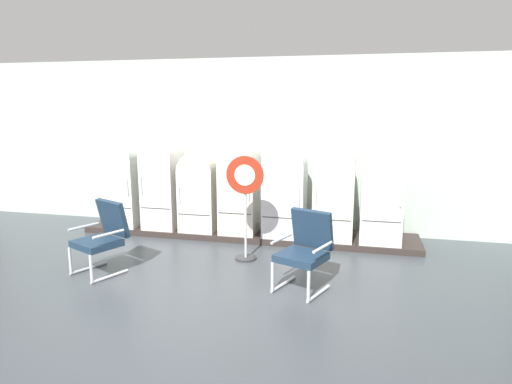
% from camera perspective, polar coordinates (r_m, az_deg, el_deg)
% --- Properties ---
extents(ground, '(12.00, 10.00, 0.05)m').
position_cam_1_polar(ground, '(5.24, -9.69, -15.23)').
color(ground, '#3C4146').
extents(back_wall, '(11.76, 0.12, 3.12)m').
position_cam_1_polar(back_wall, '(8.22, -0.11, 6.17)').
color(back_wall, '#B7C6B8').
rests_on(back_wall, ground).
extents(display_plinth, '(5.87, 0.95, 0.10)m').
position_cam_1_polar(display_plinth, '(7.89, -1.17, -5.31)').
color(display_plinth, '#312824').
rests_on(display_plinth, ground).
extents(refrigerator_0, '(0.61, 0.67, 1.53)m').
position_cam_1_polar(refrigerator_0, '(8.44, -16.57, 1.35)').
color(refrigerator_0, white).
rests_on(refrigerator_0, display_plinth).
extents(refrigerator_1, '(0.60, 0.69, 1.61)m').
position_cam_1_polar(refrigerator_1, '(8.10, -11.93, 1.49)').
color(refrigerator_1, white).
rests_on(refrigerator_1, display_plinth).
extents(refrigerator_2, '(0.63, 0.67, 1.39)m').
position_cam_1_polar(refrigerator_2, '(7.84, -7.21, 0.41)').
color(refrigerator_2, silver).
rests_on(refrigerator_2, display_plinth).
extents(refrigerator_3, '(0.62, 0.67, 1.58)m').
position_cam_1_polar(refrigerator_3, '(7.60, -2.13, 0.98)').
color(refrigerator_3, silver).
rests_on(refrigerator_3, display_plinth).
extents(refrigerator_4, '(0.69, 0.62, 1.53)m').
position_cam_1_polar(refrigerator_4, '(7.42, 3.73, 0.43)').
color(refrigerator_4, white).
rests_on(refrigerator_4, display_plinth).
extents(refrigerator_5, '(0.65, 0.65, 1.55)m').
position_cam_1_polar(refrigerator_5, '(7.34, 10.02, 0.30)').
color(refrigerator_5, silver).
rests_on(refrigerator_5, display_plinth).
extents(refrigerator_6, '(0.65, 0.67, 1.62)m').
position_cam_1_polar(refrigerator_6, '(7.35, 15.92, 0.32)').
color(refrigerator_6, white).
rests_on(refrigerator_6, display_plinth).
extents(armchair_left, '(0.78, 0.81, 0.99)m').
position_cam_1_polar(armchair_left, '(6.47, -19.09, -5.16)').
color(armchair_left, silver).
rests_on(armchair_left, ground).
extents(armchair_right, '(0.76, 0.80, 0.99)m').
position_cam_1_polar(armchair_right, '(5.62, 6.36, -7.05)').
color(armchair_right, silver).
rests_on(armchair_right, ground).
extents(sign_stand, '(0.56, 0.32, 1.57)m').
position_cam_1_polar(sign_stand, '(6.51, -1.39, -1.58)').
color(sign_stand, '#2D2D30').
rests_on(sign_stand, ground).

